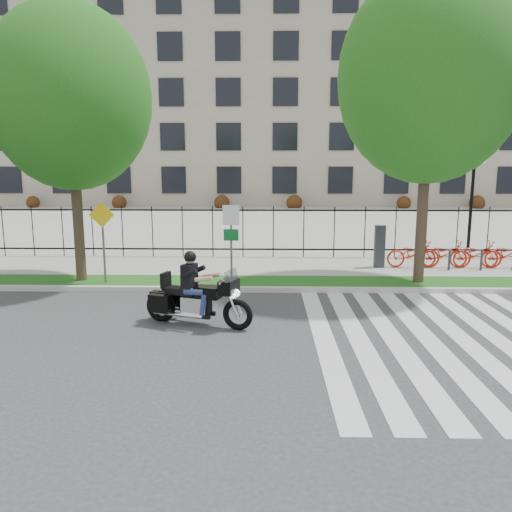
{
  "coord_description": "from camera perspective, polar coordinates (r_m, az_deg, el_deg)",
  "views": [
    {
      "loc": [
        0.96,
        -10.34,
        3.68
      ],
      "look_at": [
        0.66,
        3.0,
        1.29
      ],
      "focal_mm": 35.0,
      "sensor_mm": 36.0,
      "label": 1
    }
  ],
  "objects": [
    {
      "name": "office_building",
      "position": [
        55.63,
        0.31,
        16.65
      ],
      "size": [
        60.0,
        21.9,
        20.15
      ],
      "color": "gray",
      "rests_on": "ground"
    },
    {
      "name": "ground",
      "position": [
        11.02,
        -3.82,
        -9.36
      ],
      "size": [
        120.0,
        120.0,
        0.0
      ],
      "primitive_type": "plane",
      "color": "#323335",
      "rests_on": "ground"
    },
    {
      "name": "sign_pole_regulatory",
      "position": [
        15.09,
        -2.86,
        2.77
      ],
      "size": [
        0.5,
        0.09,
        2.5
      ],
      "color": "#59595B",
      "rests_on": "grass_verge"
    },
    {
      "name": "crosswalk_stripes",
      "position": [
        11.64,
        20.89,
        -8.93
      ],
      "size": [
        5.7,
        8.0,
        0.01
      ],
      "primitive_type": null,
      "color": "silver",
      "rests_on": "ground"
    },
    {
      "name": "street_tree_2",
      "position": [
        16.21,
        19.27,
        18.72
      ],
      "size": [
        5.37,
        5.37,
        9.19
      ],
      "color": "#36271D",
      "rests_on": "grass_verge"
    },
    {
      "name": "sidewalk",
      "position": [
        18.18,
        -1.75,
        -1.28
      ],
      "size": [
        60.0,
        3.5,
        0.15
      ],
      "primitive_type": "cube",
      "color": "#A9A79E",
      "rests_on": "ground"
    },
    {
      "name": "sign_pole_warning",
      "position": [
        15.86,
        -17.12,
        2.7
      ],
      "size": [
        0.78,
        0.09,
        2.49
      ],
      "color": "#59595B",
      "rests_on": "grass_verge"
    },
    {
      "name": "plaza",
      "position": [
        35.54,
        -0.26,
        4.3
      ],
      "size": [
        80.0,
        34.0,
        0.1
      ],
      "primitive_type": "cube",
      "color": "#A9A79E",
      "rests_on": "ground"
    },
    {
      "name": "grass_verge",
      "position": [
        15.74,
        -2.23,
        -3.08
      ],
      "size": [
        60.0,
        1.5,
        0.15
      ],
      "primitive_type": "cube",
      "color": "#174C13",
      "rests_on": "ground"
    },
    {
      "name": "street_tree_1",
      "position": [
        16.51,
        -20.46,
        16.6
      ],
      "size": [
        4.8,
        4.8,
        8.33
      ],
      "color": "#36271D",
      "rests_on": "grass_verge"
    },
    {
      "name": "lamp_post_right",
      "position": [
        24.11,
        23.58,
        8.2
      ],
      "size": [
        1.06,
        0.7,
        4.25
      ],
      "color": "black",
      "rests_on": "ground"
    },
    {
      "name": "motorcycle_rider",
      "position": [
        11.75,
        -6.77,
        -4.56
      ],
      "size": [
        2.65,
        1.31,
        2.12
      ],
      "color": "black",
      "rests_on": "ground"
    },
    {
      "name": "curb",
      "position": [
        14.92,
        -2.43,
        -3.83
      ],
      "size": [
        60.0,
        0.2,
        0.15
      ],
      "primitive_type": "cube",
      "color": "beige",
      "rests_on": "ground"
    },
    {
      "name": "iron_fence",
      "position": [
        19.73,
        -1.5,
        2.79
      ],
      "size": [
        30.0,
        0.06,
        2.0
      ],
      "primitive_type": null,
      "color": "black",
      "rests_on": "sidewalk"
    }
  ]
}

